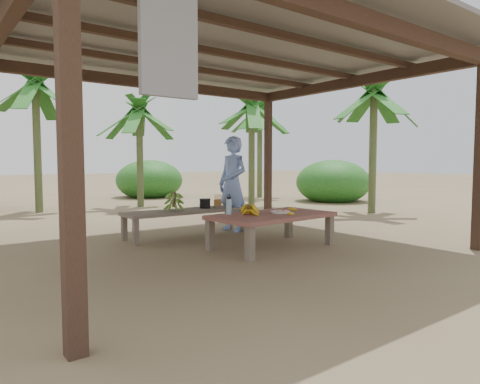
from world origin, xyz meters
TOP-DOWN VIEW (x-y plane):
  - ground at (0.00, 0.00)m, footprint 80.00×80.00m
  - pavilion at (-0.01, -0.01)m, footprint 6.60×5.60m
  - work_table at (0.54, -0.41)m, footprint 1.87×1.12m
  - bench at (0.05, 1.18)m, footprint 2.20×0.62m
  - ripe_banana_bunch at (0.13, -0.38)m, footprint 0.37×0.34m
  - plate at (0.67, -0.45)m, footprint 0.28×0.28m
  - loose_banana_front at (0.65, -0.69)m, footprint 0.15×0.06m
  - loose_banana_side at (1.07, -0.29)m, footprint 0.11×0.15m
  - water_flask at (-0.00, -0.10)m, footprint 0.08×0.08m
  - green_banana_stalk at (-0.21, 1.18)m, footprint 0.29×0.29m
  - cooking_pot at (0.41, 1.20)m, footprint 0.19×0.19m
  - skewer_rack at (0.62, 1.12)m, footprint 0.18×0.08m
  - woman at (0.97, 1.16)m, footprint 0.49×0.68m
  - banana_plant_ne at (3.94, 4.34)m, footprint 1.80×1.80m
  - banana_plant_n at (1.35, 6.04)m, footprint 1.80×1.80m
  - banana_plant_nw at (-1.21, 6.34)m, footprint 1.80×1.80m
  - banana_plant_e at (5.32, 1.31)m, footprint 1.80×1.80m
  - banana_plant_far at (6.01, 6.48)m, footprint 1.80×1.80m

SIDE VIEW (x-z plane):
  - ground at x=0.00m, z-range 0.00..0.00m
  - bench at x=0.05m, z-range 0.17..0.62m
  - work_table at x=0.54m, z-range 0.18..0.68m
  - plate at x=0.67m, z-range 0.50..0.54m
  - loose_banana_front at x=0.65m, z-range 0.50..0.54m
  - loose_banana_side at x=1.07m, z-range 0.50..0.54m
  - cooking_pot at x=0.41m, z-range 0.45..0.61m
  - skewer_rack at x=0.62m, z-range 0.45..0.69m
  - ripe_banana_bunch at x=0.13m, z-range 0.50..0.68m
  - green_banana_stalk at x=-0.21m, z-range 0.45..0.78m
  - water_flask at x=0.00m, z-range 0.48..0.77m
  - woman at x=0.97m, z-range 0.00..1.72m
  - banana_plant_n at x=1.35m, z-range 0.99..3.92m
  - banana_plant_ne at x=3.94m, z-range 1.05..4.12m
  - banana_plant_e at x=5.32m, z-range 1.11..4.30m
  - pavilion at x=-0.01m, z-range 1.30..4.25m
  - banana_plant_far at x=6.01m, z-range 1.16..4.46m
  - banana_plant_nw at x=-1.21m, z-range 1.21..4.63m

